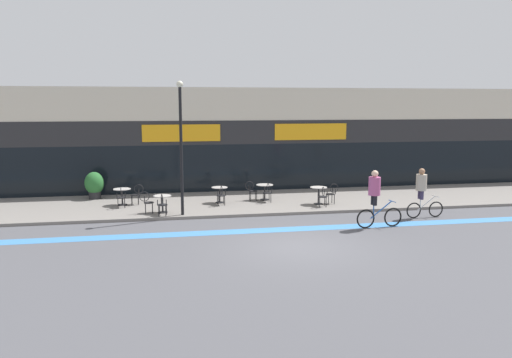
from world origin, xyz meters
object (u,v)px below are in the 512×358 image
cafe_chair_0_near (121,196)px  cafe_chair_1_side (147,201)px  bistro_table_0 (122,193)px  cafe_chair_3_near (268,191)px  lamp_post (181,139)px  planter_pot (94,184)px  bistro_table_4 (319,192)px  bistro_table_3 (265,189)px  bistro_table_1 (162,200)px  cyclist_0 (376,195)px  cyclist_1 (422,189)px  cafe_chair_2_near (221,194)px  cafe_chair_4_near (323,195)px  cafe_chair_1_near (162,203)px  bistro_table_2 (220,192)px  cafe_chair_4_side (332,192)px  cafe_chair_0_side (137,193)px  cafe_chair_3_side (251,189)px

cafe_chair_0_near → cafe_chair_1_side: size_ratio=1.00×
bistro_table_0 → cafe_chair_1_side: size_ratio=0.85×
cafe_chair_3_near → lamp_post: size_ratio=0.17×
bistro_table_0 → planter_pot: size_ratio=0.60×
cafe_chair_1_side → cafe_chair_3_near: 5.46m
planter_pot → lamp_post: bearing=-47.1°
bistro_table_4 → bistro_table_3: bearing=147.0°
cafe_chair_3_near → bistro_table_1: bearing=101.1°
cyclist_0 → cyclist_1: 2.78m
cafe_chair_2_near → cafe_chair_4_near: bearing=-107.2°
cafe_chair_1_near → cafe_chair_3_near: same height
cafe_chair_4_near → cyclist_0: (0.92, -3.42, 0.59)m
bistro_table_3 → cafe_chair_1_side: cafe_chair_1_side is taller
bistro_table_0 → cafe_chair_0_near: 0.63m
bistro_table_1 → cafe_chair_1_near: size_ratio=0.81×
bistro_table_2 → bistro_table_4: 4.44m
bistro_table_3 → cafe_chair_1_side: bearing=-159.9°
cafe_chair_1_side → cyclist_0: size_ratio=0.42×
bistro_table_1 → bistro_table_2: bistro_table_2 is taller
bistro_table_2 → cafe_chair_4_near: 4.63m
bistro_table_3 → cyclist_1: bearing=-37.3°
cafe_chair_1_near → lamp_post: bearing=-79.4°
lamp_post → cyclist_1: bearing=-10.5°
cafe_chair_1_side → planter_pot: 4.46m
cafe_chair_0_near → cafe_chair_4_side: 9.24m
planter_pot → cyclist_0: 13.07m
cafe_chair_0_near → lamp_post: bearing=-131.6°
cafe_chair_1_side → cafe_chair_4_side: same height
bistro_table_1 → cafe_chair_4_near: bearing=-0.8°
cafe_chair_1_near → cafe_chair_4_near: size_ratio=1.00×
planter_pot → bistro_table_1: bearing=-49.3°
bistro_table_0 → cyclist_0: size_ratio=0.35×
lamp_post → cafe_chair_4_near: bearing=4.5°
cafe_chair_2_near → cyclist_1: cyclist_1 is taller
cafe_chair_0_side → cafe_chair_4_side: size_ratio=1.00×
bistro_table_0 → cafe_chair_0_side: (0.63, 0.00, -0.01)m
cafe_chair_2_near → lamp_post: (-1.75, -1.58, 2.55)m
cafe_chair_1_near → cyclist_1: size_ratio=0.45×
bistro_table_0 → cafe_chair_3_side: size_ratio=0.85×
cafe_chair_1_near → cafe_chair_3_side: size_ratio=1.00×
bistro_table_4 → cafe_chair_3_side: 3.12m
cafe_chair_4_side → cyclist_1: 4.02m
bistro_table_2 → cafe_chair_2_near: 0.63m
cafe_chair_1_side → cafe_chair_4_near: bearing=-3.8°
cafe_chair_3_side → bistro_table_1: bearing=-155.8°
cafe_chair_0_near → lamp_post: size_ratio=0.17×
cafe_chair_0_side → cafe_chair_1_near: bearing=113.8°
bistro_table_4 → cyclist_1: bearing=-39.8°
bistro_table_4 → cafe_chair_4_near: bearing=-90.7°
cyclist_1 → cafe_chair_3_side: bearing=142.8°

